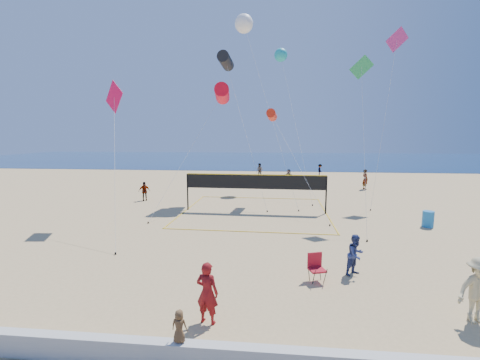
# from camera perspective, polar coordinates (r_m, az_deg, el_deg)

# --- Properties ---
(ground) EXTENTS (120.00, 120.00, 0.00)m
(ground) POSITION_cam_1_polar(r_m,az_deg,el_deg) (10.82, 5.73, -20.97)
(ground) COLOR tan
(ground) RESTS_ON ground
(ocean) EXTENTS (140.00, 50.00, 0.03)m
(ocean) POSITION_cam_1_polar(r_m,az_deg,el_deg) (71.66, 5.80, 3.76)
(ocean) COLOR navy
(ocean) RESTS_ON ground
(woman) EXTENTS (0.73, 0.56, 1.78)m
(woman) POSITION_cam_1_polar(r_m,az_deg,el_deg) (9.48, -5.85, -19.32)
(woman) COLOR maroon
(woman) RESTS_ON ground
(toddler) EXTENTS (0.39, 0.27, 0.75)m
(toddler) POSITION_cam_1_polar(r_m,az_deg,el_deg) (8.03, -10.74, -24.16)
(toddler) COLOR brown
(toddler) RESTS_ON seawall
(bystander_a) EXTENTS (0.96, 0.93, 1.55)m
(bystander_a) POSITION_cam_1_polar(r_m,az_deg,el_deg) (13.09, 19.86, -12.39)
(bystander_a) COLOR navy
(bystander_a) RESTS_ON ground
(bystander_b) EXTENTS (1.32, 0.90, 1.89)m
(bystander_b) POSITION_cam_1_polar(r_m,az_deg,el_deg) (11.55, 36.76, -15.42)
(bystander_b) COLOR tan
(bystander_b) RESTS_ON ground
(far_person_0) EXTENTS (0.97, 0.72, 1.53)m
(far_person_0) POSITION_cam_1_polar(r_m,az_deg,el_deg) (26.92, -16.65, -1.91)
(far_person_0) COLOR gray
(far_person_0) RESTS_ON ground
(far_person_1) EXTENTS (1.50, 1.04, 1.56)m
(far_person_1) POSITION_cam_1_polar(r_m,az_deg,el_deg) (35.35, 8.62, 0.65)
(far_person_1) COLOR gray
(far_person_1) RESTS_ON ground
(far_person_2) EXTENTS (0.64, 0.81, 1.95)m
(far_person_2) POSITION_cam_1_polar(r_m,az_deg,el_deg) (33.40, 21.35, 0.10)
(far_person_2) COLOR gray
(far_person_2) RESTS_ON ground
(far_person_3) EXTENTS (1.04, 0.92, 1.76)m
(far_person_3) POSITION_cam_1_polar(r_m,az_deg,el_deg) (40.09, 3.55, 1.73)
(far_person_3) COLOR gray
(far_person_3) RESTS_ON ground
(far_person_4) EXTENTS (0.68, 1.05, 1.54)m
(far_person_4) POSITION_cam_1_polar(r_m,az_deg,el_deg) (42.62, 14.02, 1.72)
(far_person_4) COLOR gray
(far_person_4) RESTS_ON ground
(camp_chair) EXTENTS (0.68, 0.79, 1.13)m
(camp_chair) POSITION_cam_1_polar(r_m,az_deg,el_deg) (12.25, 13.35, -14.58)
(camp_chair) COLOR #AC1322
(camp_chair) RESTS_ON ground
(trash_barrel) EXTENTS (0.64, 0.64, 0.92)m
(trash_barrel) POSITION_cam_1_polar(r_m,az_deg,el_deg) (21.44, 30.44, -6.00)
(trash_barrel) COLOR #1C72BB
(trash_barrel) RESTS_ON ground
(volleyball_net) EXTENTS (9.93, 9.78, 2.60)m
(volleyball_net) POSITION_cam_1_polar(r_m,az_deg,el_deg) (21.92, 2.70, -1.05)
(volleyball_net) COLOR black
(volleyball_net) RESTS_ON ground
(kite_0) EXTENTS (4.12, 8.80, 9.15)m
(kite_0) POSITION_cam_1_polar(r_m,az_deg,el_deg) (25.84, -3.19, 15.08)
(kite_0) COLOR red
(kite_0) RESTS_ON ground
(kite_1) EXTENTS (4.12, 6.10, 11.74)m
(kite_1) POSITION_cam_1_polar(r_m,az_deg,el_deg) (27.38, -2.56, 20.38)
(kite_1) COLOR black
(kite_1) RESTS_ON ground
(kite_2) EXTENTS (3.93, 7.66, 7.22)m
(kite_2) POSITION_cam_1_polar(r_m,az_deg,el_deg) (25.28, 5.69, 11.39)
(kite_2) COLOR red
(kite_2) RESTS_ON ground
(kite_3) EXTENTS (3.49, 6.45, 8.45)m
(kite_3) POSITION_cam_1_polar(r_m,az_deg,el_deg) (20.86, -21.47, 12.82)
(kite_3) COLOR #D00945
(kite_3) RESTS_ON ground
(kite_4) EXTENTS (1.45, 5.19, 10.04)m
(kite_4) POSITION_cam_1_polar(r_m,az_deg,el_deg) (21.44, 20.85, 16.65)
(kite_4) COLOR green
(kite_4) RESTS_ON ground
(kite_5) EXTENTS (3.57, 4.71, 13.53)m
(kite_5) POSITION_cam_1_polar(r_m,az_deg,el_deg) (29.29, 25.98, 20.46)
(kite_5) COLOR #C6317F
(kite_5) RESTS_ON ground
(kite_6) EXTENTS (5.27, 6.69, 15.08)m
(kite_6) POSITION_cam_1_polar(r_m,az_deg,el_deg) (29.32, 0.70, 26.02)
(kite_6) COLOR white
(kite_6) RESTS_ON ground
(kite_7) EXTENTS (3.14, 10.09, 13.70)m
(kite_7) POSITION_cam_1_polar(r_m,az_deg,el_deg) (34.09, 7.28, 21.17)
(kite_7) COLOR #1DA4AE
(kite_7) RESTS_ON ground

